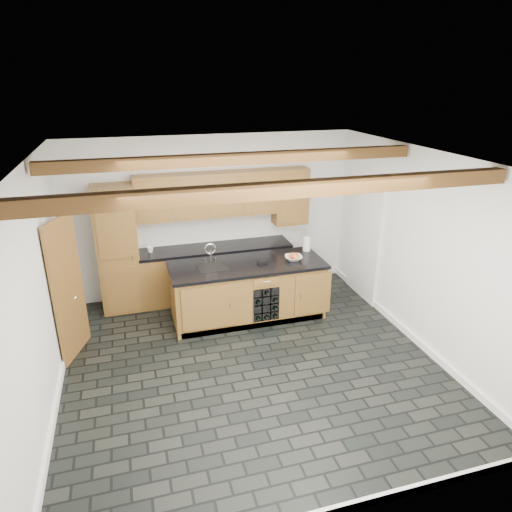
# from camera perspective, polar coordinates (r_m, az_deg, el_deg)

# --- Properties ---
(ground) EXTENTS (5.00, 5.00, 0.00)m
(ground) POSITION_cam_1_polar(r_m,az_deg,el_deg) (6.48, -0.61, -13.14)
(ground) COLOR black
(ground) RESTS_ON ground
(room_shell) EXTENTS (5.01, 5.00, 5.00)m
(room_shell) POSITION_cam_1_polar(r_m,az_deg,el_deg) (6.21, -2.73, 1.16)
(room_shell) COLOR white
(room_shell) RESTS_ON ground
(back_cabinetry) EXTENTS (3.65, 0.62, 2.20)m
(back_cabinetry) POSITION_cam_1_polar(r_m,az_deg,el_deg) (7.92, -7.61, 1.37)
(back_cabinetry) COLOR brown
(back_cabinetry) RESTS_ON ground
(island) EXTENTS (2.48, 0.96, 0.93)m
(island) POSITION_cam_1_polar(r_m,az_deg,el_deg) (7.38, -1.00, -4.32)
(island) COLOR brown
(island) RESTS_ON ground
(faucet) EXTENTS (0.45, 0.40, 0.34)m
(faucet) POSITION_cam_1_polar(r_m,az_deg,el_deg) (7.11, -5.46, -1.05)
(faucet) COLOR black
(faucet) RESTS_ON island
(kitchen_scale) EXTENTS (0.17, 0.11, 0.05)m
(kitchen_scale) POSITION_cam_1_polar(r_m,az_deg,el_deg) (7.21, 0.83, -0.74)
(kitchen_scale) COLOR black
(kitchen_scale) RESTS_ON island
(fruit_bowl) EXTENTS (0.32, 0.32, 0.07)m
(fruit_bowl) POSITION_cam_1_polar(r_m,az_deg,el_deg) (7.36, 4.71, -0.24)
(fruit_bowl) COLOR beige
(fruit_bowl) RESTS_ON island
(fruit_cluster) EXTENTS (0.16, 0.17, 0.07)m
(fruit_cluster) POSITION_cam_1_polar(r_m,az_deg,el_deg) (7.34, 4.72, 0.03)
(fruit_cluster) COLOR #B3172F
(fruit_cluster) RESTS_ON fruit_bowl
(paper_towel) EXTENTS (0.13, 0.13, 0.23)m
(paper_towel) POSITION_cam_1_polar(r_m,az_deg,el_deg) (7.75, 6.36, 1.50)
(paper_towel) COLOR white
(paper_towel) RESTS_ON island
(mug) EXTENTS (0.13, 0.13, 0.10)m
(mug) POSITION_cam_1_polar(r_m,az_deg,el_deg) (7.85, -13.10, 0.79)
(mug) COLOR white
(mug) RESTS_ON back_cabinetry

